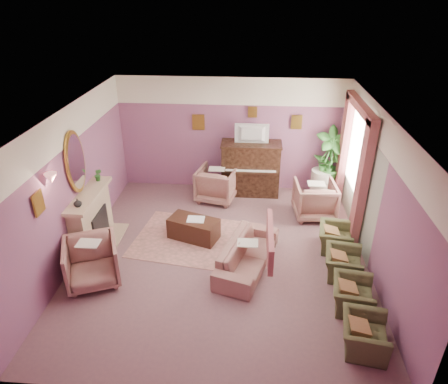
# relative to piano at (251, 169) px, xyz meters

# --- Properties ---
(floor) EXTENTS (5.50, 6.00, 0.01)m
(floor) POSITION_rel_piano_xyz_m (-0.50, -2.68, -0.65)
(floor) COLOR #7E585E
(floor) RESTS_ON ground
(ceiling) EXTENTS (5.50, 6.00, 0.01)m
(ceiling) POSITION_rel_piano_xyz_m (-0.50, -2.68, 2.15)
(ceiling) COLOR beige
(ceiling) RESTS_ON wall_back
(wall_back) EXTENTS (5.50, 0.02, 2.80)m
(wall_back) POSITION_rel_piano_xyz_m (-0.50, 0.32, 0.75)
(wall_back) COLOR #774C7B
(wall_back) RESTS_ON floor
(wall_front) EXTENTS (5.50, 0.02, 2.80)m
(wall_front) POSITION_rel_piano_xyz_m (-0.50, -5.68, 0.75)
(wall_front) COLOR #774C7B
(wall_front) RESTS_ON floor
(wall_left) EXTENTS (0.02, 6.00, 2.80)m
(wall_left) POSITION_rel_piano_xyz_m (-3.25, -2.68, 0.75)
(wall_left) COLOR #774C7B
(wall_left) RESTS_ON floor
(wall_right) EXTENTS (0.02, 6.00, 2.80)m
(wall_right) POSITION_rel_piano_xyz_m (2.25, -2.68, 0.75)
(wall_right) COLOR #774C7B
(wall_right) RESTS_ON floor
(picture_rail_band) EXTENTS (5.50, 0.01, 0.65)m
(picture_rail_band) POSITION_rel_piano_xyz_m (-0.50, 0.31, 1.82)
(picture_rail_band) COLOR white
(picture_rail_band) RESTS_ON wall_back
(stripe_panel) EXTENTS (0.01, 3.00, 2.15)m
(stripe_panel) POSITION_rel_piano_xyz_m (2.23, -1.38, 0.42)
(stripe_panel) COLOR #ABB5A2
(stripe_panel) RESTS_ON wall_right
(fireplace_surround) EXTENTS (0.30, 1.40, 1.10)m
(fireplace_surround) POSITION_rel_piano_xyz_m (-3.09, -2.48, -0.10)
(fireplace_surround) COLOR #C7AD88
(fireplace_surround) RESTS_ON floor
(fireplace_inset) EXTENTS (0.18, 0.72, 0.68)m
(fireplace_inset) POSITION_rel_piano_xyz_m (-2.99, -2.48, -0.25)
(fireplace_inset) COLOR black
(fireplace_inset) RESTS_ON floor
(fire_ember) EXTENTS (0.06, 0.54, 0.10)m
(fire_ember) POSITION_rel_piano_xyz_m (-2.95, -2.48, -0.43)
(fire_ember) COLOR #FF3A15
(fire_ember) RESTS_ON floor
(mantel_shelf) EXTENTS (0.40, 1.55, 0.07)m
(mantel_shelf) POSITION_rel_piano_xyz_m (-3.06, -2.48, 0.47)
(mantel_shelf) COLOR #C7AD88
(mantel_shelf) RESTS_ON fireplace_surround
(hearth) EXTENTS (0.55, 1.50, 0.02)m
(hearth) POSITION_rel_piano_xyz_m (-2.89, -2.48, -0.64)
(hearth) COLOR #C7AD88
(hearth) RESTS_ON floor
(mirror_frame) EXTENTS (0.04, 0.72, 1.20)m
(mirror_frame) POSITION_rel_piano_xyz_m (-3.20, -2.48, 1.15)
(mirror_frame) COLOR #AE8B30
(mirror_frame) RESTS_ON wall_left
(mirror_glass) EXTENTS (0.01, 0.60, 1.06)m
(mirror_glass) POSITION_rel_piano_xyz_m (-3.17, -2.48, 1.15)
(mirror_glass) COLOR white
(mirror_glass) RESTS_ON wall_left
(sconce_shade) EXTENTS (0.20, 0.20, 0.16)m
(sconce_shade) POSITION_rel_piano_xyz_m (-3.12, -3.53, 1.33)
(sconce_shade) COLOR #E7817B
(sconce_shade) RESTS_ON wall_left
(piano) EXTENTS (1.40, 0.60, 1.30)m
(piano) POSITION_rel_piano_xyz_m (0.00, 0.00, 0.00)
(piano) COLOR #311D12
(piano) RESTS_ON floor
(piano_keyshelf) EXTENTS (1.30, 0.12, 0.06)m
(piano_keyshelf) POSITION_rel_piano_xyz_m (-0.00, -0.35, 0.07)
(piano_keyshelf) COLOR #311D12
(piano_keyshelf) RESTS_ON piano
(piano_keys) EXTENTS (1.20, 0.08, 0.02)m
(piano_keys) POSITION_rel_piano_xyz_m (0.00, -0.35, 0.11)
(piano_keys) COLOR white
(piano_keys) RESTS_ON piano
(piano_top) EXTENTS (1.45, 0.65, 0.04)m
(piano_top) POSITION_rel_piano_xyz_m (0.00, 0.00, 0.66)
(piano_top) COLOR #311D12
(piano_top) RESTS_ON piano
(television) EXTENTS (0.80, 0.12, 0.48)m
(television) POSITION_rel_piano_xyz_m (0.00, -0.05, 0.95)
(television) COLOR black
(television) RESTS_ON piano
(print_back_left) EXTENTS (0.30, 0.03, 0.38)m
(print_back_left) POSITION_rel_piano_xyz_m (-1.30, 0.28, 1.07)
(print_back_left) COLOR #AE8B30
(print_back_left) RESTS_ON wall_back
(print_back_right) EXTENTS (0.26, 0.03, 0.34)m
(print_back_right) POSITION_rel_piano_xyz_m (1.05, 0.28, 1.13)
(print_back_right) COLOR #AE8B30
(print_back_right) RESTS_ON wall_back
(print_back_mid) EXTENTS (0.22, 0.03, 0.26)m
(print_back_mid) POSITION_rel_piano_xyz_m (0.00, 0.28, 1.35)
(print_back_mid) COLOR #AE8B30
(print_back_mid) RESTS_ON wall_back
(print_left_wall) EXTENTS (0.03, 0.28, 0.36)m
(print_left_wall) POSITION_rel_piano_xyz_m (-3.21, -3.88, 1.07)
(print_left_wall) COLOR #AE8B30
(print_left_wall) RESTS_ON wall_left
(window_blind) EXTENTS (0.03, 1.40, 1.80)m
(window_blind) POSITION_rel_piano_xyz_m (2.20, -1.13, 1.05)
(window_blind) COLOR beige
(window_blind) RESTS_ON wall_right
(curtain_left) EXTENTS (0.16, 0.34, 2.60)m
(curtain_left) POSITION_rel_piano_xyz_m (2.12, -2.05, 0.65)
(curtain_left) COLOR #A35155
(curtain_left) RESTS_ON floor
(curtain_right) EXTENTS (0.16, 0.34, 2.60)m
(curtain_right) POSITION_rel_piano_xyz_m (2.12, -0.21, 0.65)
(curtain_right) COLOR #A35155
(curtain_right) RESTS_ON floor
(pelmet) EXTENTS (0.16, 2.20, 0.16)m
(pelmet) POSITION_rel_piano_xyz_m (2.12, -1.13, 1.91)
(pelmet) COLOR #A35155
(pelmet) RESTS_ON wall_right
(mantel_plant) EXTENTS (0.16, 0.16, 0.28)m
(mantel_plant) POSITION_rel_piano_xyz_m (-3.05, -1.93, 0.64)
(mantel_plant) COLOR #378432
(mantel_plant) RESTS_ON mantel_shelf
(mantel_vase) EXTENTS (0.16, 0.16, 0.16)m
(mantel_vase) POSITION_rel_piano_xyz_m (-3.05, -2.98, 0.58)
(mantel_vase) COLOR white
(mantel_vase) RESTS_ON mantel_shelf
(area_rug) EXTENTS (2.74, 2.15, 0.01)m
(area_rug) POSITION_rel_piano_xyz_m (-1.05, -2.20, -0.64)
(area_rug) COLOR tan
(area_rug) RESTS_ON floor
(coffee_table) EXTENTS (1.11, 0.80, 0.45)m
(coffee_table) POSITION_rel_piano_xyz_m (-1.12, -2.13, -0.43)
(coffee_table) COLOR #371D13
(coffee_table) RESTS_ON floor
(table_paper) EXTENTS (0.35, 0.28, 0.01)m
(table_paper) POSITION_rel_piano_xyz_m (-1.07, -2.13, -0.20)
(table_paper) COLOR white
(table_paper) RESTS_ON coffee_table
(sofa) EXTENTS (0.61, 1.84, 0.74)m
(sofa) POSITION_rel_piano_xyz_m (0.00, -2.97, -0.28)
(sofa) COLOR #A17166
(sofa) RESTS_ON floor
(sofa_throw) EXTENTS (0.09, 1.39, 0.51)m
(sofa_throw) POSITION_rel_piano_xyz_m (0.40, -2.97, -0.05)
(sofa_throw) COLOR #A35155
(sofa_throw) RESTS_ON sofa
(floral_armchair_left) EXTENTS (0.87, 0.87, 0.91)m
(floral_armchair_left) POSITION_rel_piano_xyz_m (-0.80, -0.41, -0.19)
(floral_armchair_left) COLOR #A17166
(floral_armchair_left) RESTS_ON floor
(floral_armchair_right) EXTENTS (0.87, 0.87, 0.91)m
(floral_armchair_right) POSITION_rel_piano_xyz_m (1.46, -1.02, -0.19)
(floral_armchair_right) COLOR #A17166
(floral_armchair_right) RESTS_ON floor
(floral_armchair_front) EXTENTS (0.87, 0.87, 0.91)m
(floral_armchair_front) POSITION_rel_piano_xyz_m (-2.68, -3.60, -0.19)
(floral_armchair_front) COLOR #A17166
(floral_armchair_front) RESTS_ON floor
(olive_chair_a) EXTENTS (0.52, 0.74, 0.64)m
(olive_chair_a) POSITION_rel_piano_xyz_m (1.72, -4.72, -0.33)
(olive_chair_a) COLOR #505430
(olive_chair_a) RESTS_ON floor
(olive_chair_b) EXTENTS (0.52, 0.74, 0.64)m
(olive_chair_b) POSITION_rel_piano_xyz_m (1.72, -3.90, -0.33)
(olive_chair_b) COLOR #505430
(olive_chair_b) RESTS_ON floor
(olive_chair_c) EXTENTS (0.52, 0.74, 0.64)m
(olive_chair_c) POSITION_rel_piano_xyz_m (1.72, -3.08, -0.33)
(olive_chair_c) COLOR #505430
(olive_chair_c) RESTS_ON floor
(olive_chair_d) EXTENTS (0.52, 0.74, 0.64)m
(olive_chair_d) POSITION_rel_piano_xyz_m (1.72, -2.26, -0.33)
(olive_chair_d) COLOR #505430
(olive_chair_d) RESTS_ON floor
(side_table) EXTENTS (0.52, 0.52, 0.70)m
(side_table) POSITION_rel_piano_xyz_m (1.74, -0.07, -0.30)
(side_table) COLOR silver
(side_table) RESTS_ON floor
(side_plant_big) EXTENTS (0.30, 0.30, 0.34)m
(side_plant_big) POSITION_rel_piano_xyz_m (1.74, -0.07, 0.22)
(side_plant_big) COLOR #378432
(side_plant_big) RESTS_ON side_table
(side_plant_small) EXTENTS (0.16, 0.16, 0.28)m
(side_plant_small) POSITION_rel_piano_xyz_m (1.86, -0.17, 0.19)
(side_plant_small) COLOR #378432
(side_plant_small) RESTS_ON side_table
(palm_pot) EXTENTS (0.34, 0.34, 0.34)m
(palm_pot) POSITION_rel_piano_xyz_m (1.88, -0.06, -0.48)
(palm_pot) COLOR #AE6C52
(palm_pot) RESTS_ON floor
(palm_plant) EXTENTS (0.76, 0.76, 1.44)m
(palm_plant) POSITION_rel_piano_xyz_m (1.88, -0.06, 0.41)
(palm_plant) COLOR #378432
(palm_plant) RESTS_ON palm_pot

